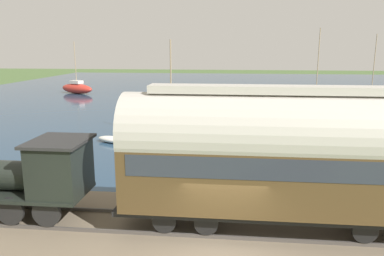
# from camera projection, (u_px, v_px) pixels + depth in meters

# --- Properties ---
(harbor_water) EXTENTS (80.00, 80.00, 0.01)m
(harbor_water) POSITION_uv_depth(u_px,v_px,m) (230.00, 92.00, 54.35)
(harbor_water) COLOR navy
(harbor_water) RESTS_ON ground
(rail_embankment) EXTENTS (5.34, 56.00, 0.65)m
(rail_embankment) POSITION_uv_depth(u_px,v_px,m) (224.00, 235.00, 12.52)
(rail_embankment) COLOR #756651
(rail_embankment) RESTS_ON ground
(steam_locomotive) EXTENTS (2.13, 5.17, 3.29)m
(steam_locomotive) POSITION_uv_depth(u_px,v_px,m) (32.00, 174.00, 12.79)
(steam_locomotive) COLOR black
(steam_locomotive) RESTS_ON rail_embankment
(passenger_coach) EXTENTS (2.55, 10.61, 4.63)m
(passenger_coach) POSITION_uv_depth(u_px,v_px,m) (284.00, 153.00, 11.73)
(passenger_coach) COLOR black
(passenger_coach) RESTS_ON rail_embankment
(sailboat_green) EXTENTS (3.12, 3.79, 6.93)m
(sailboat_green) POSITION_uv_depth(u_px,v_px,m) (171.00, 129.00, 26.66)
(sailboat_green) COLOR #236B42
(sailboat_green) RESTS_ON harbor_water
(sailboat_red) EXTENTS (3.99, 5.88, 7.21)m
(sailboat_red) POSITION_uv_depth(u_px,v_px,m) (77.00, 88.00, 52.78)
(sailboat_red) COLOR #B72D23
(sailboat_red) RESTS_ON harbor_water
(sailboat_teal) EXTENTS (3.79, 5.51, 8.01)m
(sailboat_teal) POSITION_uv_depth(u_px,v_px,m) (371.00, 95.00, 46.86)
(sailboat_teal) COLOR #1E707A
(sailboat_teal) RESTS_ON harbor_water
(sailboat_blue) EXTENTS (2.74, 6.13, 8.45)m
(sailboat_blue) POSITION_uv_depth(u_px,v_px,m) (315.00, 102.00, 41.36)
(sailboat_blue) COLOR #335199
(sailboat_blue) RESTS_ON harbor_water
(rowboat_far_out) EXTENTS (1.72, 2.70, 0.45)m
(rowboat_far_out) POSITION_uv_depth(u_px,v_px,m) (114.00, 140.00, 25.55)
(rowboat_far_out) COLOR silver
(rowboat_far_out) RESTS_ON harbor_water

